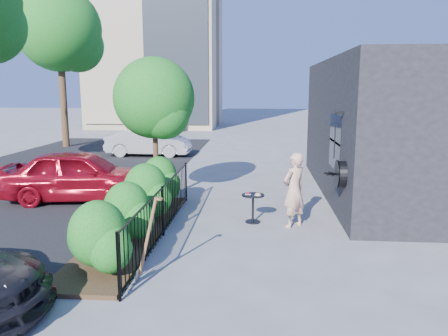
# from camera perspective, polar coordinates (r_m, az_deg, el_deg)

# --- Properties ---
(ground) EXTENTS (120.00, 120.00, 0.00)m
(ground) POSITION_cam_1_polar(r_m,az_deg,el_deg) (9.51, 1.05, -9.03)
(ground) COLOR gray
(ground) RESTS_ON ground
(shop_building) EXTENTS (6.22, 9.00, 4.00)m
(shop_building) POSITION_cam_1_polar(r_m,az_deg,el_deg) (14.37, 24.85, 4.80)
(shop_building) COLOR black
(shop_building) RESTS_ON ground
(fence) EXTENTS (0.05, 6.05, 1.10)m
(fence) POSITION_cam_1_polar(r_m,az_deg,el_deg) (9.55, -8.00, -5.52)
(fence) COLOR black
(fence) RESTS_ON ground
(planting_bed) EXTENTS (1.30, 6.00, 0.08)m
(planting_bed) POSITION_cam_1_polar(r_m,az_deg,el_deg) (9.87, -11.93, -8.27)
(planting_bed) COLOR #382616
(planting_bed) RESTS_ON ground
(shrubs) EXTENTS (1.10, 5.60, 1.24)m
(shrubs) POSITION_cam_1_polar(r_m,az_deg,el_deg) (9.75, -11.35, -4.44)
(shrubs) COLOR #155D1B
(shrubs) RESTS_ON ground
(patio_tree) EXTENTS (2.20, 2.20, 3.94)m
(patio_tree) POSITION_cam_1_polar(r_m,az_deg,el_deg) (12.05, -8.83, 8.37)
(patio_tree) COLOR #3F2B19
(patio_tree) RESTS_ON ground
(street) EXTENTS (9.00, 30.00, 0.01)m
(street) POSITION_cam_1_polar(r_m,az_deg,el_deg) (14.49, -26.96, -3.34)
(street) COLOR black
(street) RESTS_ON ground
(street_tree_far) EXTENTS (4.40, 4.40, 8.28)m
(street_tree_far) POSITION_cam_1_polar(r_m,az_deg,el_deg) (25.35, -20.63, 15.99)
(street_tree_far) COLOR #3F2B19
(street_tree_far) RESTS_ON ground
(cafe_table) EXTENTS (0.54, 0.54, 0.73)m
(cafe_table) POSITION_cam_1_polar(r_m,az_deg,el_deg) (10.41, 3.80, -4.61)
(cafe_table) COLOR black
(cafe_table) RESTS_ON ground
(woman) EXTENTS (0.75, 0.73, 1.74)m
(woman) POSITION_cam_1_polar(r_m,az_deg,el_deg) (10.10, 9.13, -2.87)
(woman) COLOR tan
(woman) RESTS_ON ground
(shovel) EXTENTS (0.50, 0.19, 1.49)m
(shovel) POSITION_cam_1_polar(r_m,az_deg,el_deg) (7.31, -10.18, -9.83)
(shovel) COLOR brown
(shovel) RESTS_ON ground
(car_red) EXTENTS (4.50, 2.31, 1.46)m
(car_red) POSITION_cam_1_polar(r_m,az_deg,el_deg) (13.03, -18.22, -0.89)
(car_red) COLOR maroon
(car_red) RESTS_ON ground
(car_silver) EXTENTS (3.95, 1.39, 1.30)m
(car_silver) POSITION_cam_1_polar(r_m,az_deg,el_deg) (20.93, -9.83, 3.34)
(car_silver) COLOR #AFAEB3
(car_silver) RESTS_ON ground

